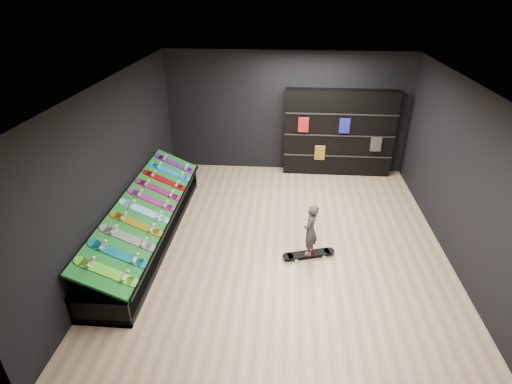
# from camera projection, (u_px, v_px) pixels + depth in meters

# --- Properties ---
(floor) EXTENTS (6.00, 7.00, 0.01)m
(floor) POSITION_uv_depth(u_px,v_px,m) (281.00, 244.00, 7.58)
(floor) COLOR tan
(floor) RESTS_ON ground
(ceiling) EXTENTS (6.00, 7.00, 0.01)m
(ceiling) POSITION_uv_depth(u_px,v_px,m) (287.00, 85.00, 6.16)
(ceiling) COLOR white
(ceiling) RESTS_ON ground
(wall_back) EXTENTS (6.00, 0.02, 3.00)m
(wall_back) POSITION_uv_depth(u_px,v_px,m) (286.00, 113.00, 9.95)
(wall_back) COLOR black
(wall_back) RESTS_ON ground
(wall_front) EXTENTS (6.00, 0.02, 3.00)m
(wall_front) POSITION_uv_depth(u_px,v_px,m) (278.00, 330.00, 3.80)
(wall_front) COLOR black
(wall_front) RESTS_ON ground
(wall_left) EXTENTS (0.02, 7.00, 3.00)m
(wall_left) POSITION_uv_depth(u_px,v_px,m) (115.00, 167.00, 7.08)
(wall_left) COLOR black
(wall_left) RESTS_ON ground
(wall_right) EXTENTS (0.02, 7.00, 3.00)m
(wall_right) POSITION_uv_depth(u_px,v_px,m) (464.00, 179.00, 6.66)
(wall_right) COLOR black
(wall_right) RESTS_ON ground
(display_rack) EXTENTS (0.90, 4.50, 0.50)m
(display_rack) POSITION_uv_depth(u_px,v_px,m) (149.00, 227.00, 7.64)
(display_rack) COLOR black
(display_rack) RESTS_ON ground
(turf_ramp) EXTENTS (0.92, 4.50, 0.46)m
(turf_ramp) POSITION_uv_depth(u_px,v_px,m) (148.00, 207.00, 7.42)
(turf_ramp) COLOR #0D571B
(turf_ramp) RESTS_ON display_rack
(back_shelving) EXTENTS (2.68, 0.31, 2.15)m
(back_shelving) POSITION_uv_depth(u_px,v_px,m) (339.00, 133.00, 9.90)
(back_shelving) COLOR black
(back_shelving) RESTS_ON ground
(floor_skateboard) EXTENTS (1.00, 0.49, 0.09)m
(floor_skateboard) POSITION_uv_depth(u_px,v_px,m) (309.00, 255.00, 7.21)
(floor_skateboard) COLOR black
(floor_skateboard) RESTS_ON ground
(child) EXTENTS (0.22, 0.26, 0.59)m
(child) POSITION_uv_depth(u_px,v_px,m) (310.00, 239.00, 7.05)
(child) COLOR black
(child) RESTS_ON floor_skateboard
(display_board_0) EXTENTS (0.93, 0.22, 0.50)m
(display_board_0) POSITION_uv_depth(u_px,v_px,m) (107.00, 272.00, 5.73)
(display_board_0) COLOR green
(display_board_0) RESTS_ON turf_ramp
(display_board_1) EXTENTS (0.93, 0.22, 0.50)m
(display_board_1) POSITION_uv_depth(u_px,v_px,m) (118.00, 254.00, 6.11)
(display_board_1) COLOR #0C8C99
(display_board_1) RESTS_ON turf_ramp
(display_board_2) EXTENTS (0.93, 0.22, 0.50)m
(display_board_2) POSITION_uv_depth(u_px,v_px,m) (128.00, 238.00, 6.48)
(display_board_2) COLOR black
(display_board_2) RESTS_ON turf_ramp
(display_board_3) EXTENTS (0.93, 0.22, 0.50)m
(display_board_3) POSITION_uv_depth(u_px,v_px,m) (137.00, 224.00, 6.85)
(display_board_3) COLOR yellow
(display_board_3) RESTS_ON turf_ramp
(display_board_4) EXTENTS (0.93, 0.22, 0.50)m
(display_board_4) POSITION_uv_depth(u_px,v_px,m) (145.00, 211.00, 7.22)
(display_board_4) COLOR #0CB2E5
(display_board_4) RESTS_ON turf_ramp
(display_board_5) EXTENTS (0.93, 0.22, 0.50)m
(display_board_5) POSITION_uv_depth(u_px,v_px,m) (152.00, 200.00, 7.59)
(display_board_5) COLOR #2626BF
(display_board_5) RESTS_ON turf_ramp
(display_board_6) EXTENTS (0.93, 0.22, 0.50)m
(display_board_6) POSITION_uv_depth(u_px,v_px,m) (159.00, 190.00, 7.96)
(display_board_6) COLOR #E5198C
(display_board_6) RESTS_ON turf_ramp
(display_board_7) EXTENTS (0.93, 0.22, 0.50)m
(display_board_7) POSITION_uv_depth(u_px,v_px,m) (165.00, 180.00, 8.33)
(display_board_7) COLOR red
(display_board_7) RESTS_ON turf_ramp
(display_board_8) EXTENTS (0.93, 0.22, 0.50)m
(display_board_8) POSITION_uv_depth(u_px,v_px,m) (170.00, 172.00, 8.70)
(display_board_8) COLOR blue
(display_board_8) RESTS_ON turf_ramp
(display_board_9) EXTENTS (0.93, 0.22, 0.50)m
(display_board_9) POSITION_uv_depth(u_px,v_px,m) (175.00, 164.00, 9.07)
(display_board_9) COLOR purple
(display_board_9) RESTS_ON turf_ramp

